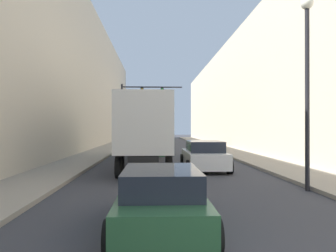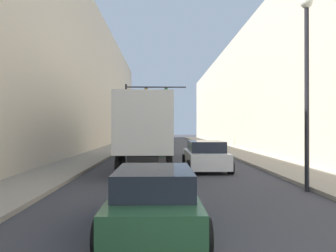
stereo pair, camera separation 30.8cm
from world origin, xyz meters
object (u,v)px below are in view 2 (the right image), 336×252
(traffic_signal_gantry, at_px, (140,104))
(street_lamp, at_px, (307,66))
(sedan_car, at_px, (154,200))
(semi_truck, at_px, (149,128))
(suv_car, at_px, (205,156))

(traffic_signal_gantry, height_order, street_lamp, street_lamp)
(sedan_car, relative_size, traffic_signal_gantry, 0.63)
(semi_truck, height_order, traffic_signal_gantry, traffic_signal_gantry)
(street_lamp, bearing_deg, suv_car, 114.74)
(sedan_car, bearing_deg, street_lamp, 37.94)
(street_lamp, bearing_deg, sedan_car, -142.06)
(semi_truck, xyz_separation_m, traffic_signal_gantry, (-1.43, 13.79, 2.47))
(semi_truck, xyz_separation_m, sedan_car, (0.60, -13.18, -1.58))
(sedan_car, height_order, traffic_signal_gantry, traffic_signal_gantry)
(semi_truck, distance_m, suv_car, 4.58)
(sedan_car, relative_size, street_lamp, 0.62)
(semi_truck, distance_m, street_lamp, 11.02)
(sedan_car, bearing_deg, traffic_signal_gantry, 94.30)
(traffic_signal_gantry, relative_size, street_lamp, 0.98)
(traffic_signal_gantry, bearing_deg, street_lamp, -72.10)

